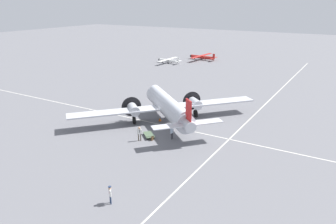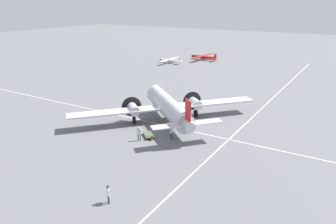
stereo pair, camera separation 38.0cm
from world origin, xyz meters
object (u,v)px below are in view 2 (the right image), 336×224
light_aircraft_distant (170,60)px  light_aircraft_taxiing (203,57)px  traffic_cone (160,119)px  suitcase_near_door (152,138)px  passenger_boarding (139,132)px  baggage_cart (149,135)px  ramp_agent (172,131)px  crew_foreground (108,192)px  airliner_main (167,105)px

light_aircraft_distant → light_aircraft_taxiing: size_ratio=0.82×
light_aircraft_distant → traffic_cone: light_aircraft_distant is taller
suitcase_near_door → passenger_boarding: bearing=-54.7°
baggage_cart → traffic_cone: bearing=-29.3°
passenger_boarding → suitcase_near_door: passenger_boarding is taller
passenger_boarding → baggage_cart: 1.82m
baggage_cart → light_aircraft_distant: (-45.88, -24.23, 0.50)m
suitcase_near_door → traffic_cone: 6.96m
ramp_agent → light_aircraft_taxiing: (-54.56, -21.37, -0.19)m
suitcase_near_door → ramp_agent: bearing=129.7°
crew_foreground → ramp_agent: (-14.61, -2.37, 0.01)m
passenger_boarding → light_aircraft_taxiing: light_aircraft_taxiing is taller
light_aircraft_distant → light_aircraft_taxiing: 11.16m
airliner_main → crew_foreground: 20.56m
ramp_agent → light_aircraft_distant: bearing=36.7°
baggage_cart → passenger_boarding: bearing=120.5°
baggage_cart → airliner_main: bearing=-39.9°
airliner_main → crew_foreground: bearing=148.6°
airliner_main → traffic_cone: 2.49m
airliner_main → baggage_cart: size_ratio=9.19×
ramp_agent → crew_foreground: bearing=-165.1°
suitcase_near_door → light_aircraft_distant: light_aircraft_distant is taller
passenger_boarding → baggage_cart: passenger_boarding is taller
suitcase_near_door → light_aircraft_distant: bearing=-151.6°
passenger_boarding → light_aircraft_distant: 53.15m
suitcase_near_door → light_aircraft_taxiing: bearing=-160.9°
baggage_cart → traffic_cone: (-5.68, -1.89, -0.05)m
airliner_main → light_aircraft_distant: (-39.99, -23.42, -1.69)m
suitcase_near_door → airliner_main: bearing=-165.0°
ramp_agent → light_aircraft_taxiing: bearing=27.1°
airliner_main → baggage_cart: bearing=139.3°
crew_foreground → light_aircraft_distant: bearing=-25.3°
passenger_boarding → ramp_agent: size_ratio=1.07×
suitcase_near_door → baggage_cart: bearing=-125.4°
airliner_main → crew_foreground: size_ratio=13.28×
airliner_main → passenger_boarding: (7.48, 0.48, -1.35)m
baggage_cart → traffic_cone: size_ratio=4.79×
airliner_main → light_aircraft_taxiing: bearing=-28.9°
passenger_boarding → traffic_cone: passenger_boarding is taller
airliner_main → ramp_agent: (4.99, 3.67, -1.42)m
ramp_agent → baggage_cart: (0.90, -2.86, -0.77)m
crew_foreground → light_aircraft_taxiing: 73.13m
light_aircraft_taxiing → traffic_cone: 52.49m
airliner_main → passenger_boarding: 7.61m
light_aircraft_distant → traffic_cone: 46.00m
baggage_cart → light_aircraft_taxiing: size_ratio=0.21×
light_aircraft_distant → light_aircraft_taxiing: (-9.58, 5.71, 0.09)m
crew_foreground → traffic_cone: 20.67m
passenger_boarding → light_aircraft_taxiing: 59.88m
passenger_boarding → baggage_cart: (-1.58, 0.33, -0.84)m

